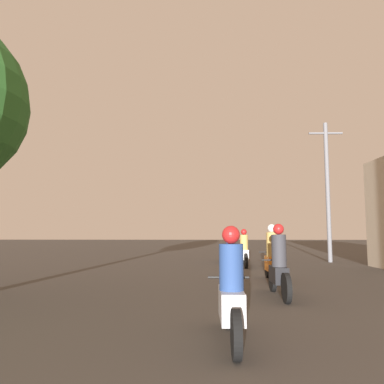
{
  "coord_description": "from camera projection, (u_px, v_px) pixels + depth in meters",
  "views": [
    {
      "loc": [
        -0.78,
        0.36,
        1.46
      ],
      "look_at": [
        -1.27,
        18.35,
        3.32
      ],
      "focal_mm": 35.0,
      "sensor_mm": 36.0,
      "label": 1
    }
  ],
  "objects": [
    {
      "name": "motorcycle_silver",
      "position": [
        231.0,
        295.0,
        4.96
      ],
      "size": [
        0.6,
        1.99,
        1.52
      ],
      "rotation": [
        0.0,
        0.0,
        -0.02
      ],
      "color": "black",
      "rests_on": "ground_plane"
    },
    {
      "name": "motorcycle_black",
      "position": [
        279.0,
        267.0,
        8.28
      ],
      "size": [
        0.6,
        2.1,
        1.61
      ],
      "rotation": [
        0.0,
        0.0,
        -0.11
      ],
      "color": "black",
      "rests_on": "ground_plane"
    },
    {
      "name": "motorcycle_orange",
      "position": [
        272.0,
        258.0,
        10.89
      ],
      "size": [
        0.6,
        2.06,
        1.65
      ],
      "rotation": [
        0.0,
        0.0,
        -0.15
      ],
      "color": "black",
      "rests_on": "ground_plane"
    },
    {
      "name": "motorcycle_white",
      "position": [
        244.0,
        251.0,
        15.17
      ],
      "size": [
        0.6,
        1.95,
        1.52
      ],
      "rotation": [
        0.0,
        0.0,
        0.13
      ],
      "color": "black",
      "rests_on": "ground_plane"
    },
    {
      "name": "motorcycle_blue",
      "position": [
        229.0,
        248.0,
        17.42
      ],
      "size": [
        0.6,
        2.07,
        1.61
      ],
      "rotation": [
        0.0,
        0.0,
        -0.07
      ],
      "color": "black",
      "rests_on": "ground_plane"
    },
    {
      "name": "utility_pole_far",
      "position": [
        328.0,
        188.0,
        17.64
      ],
      "size": [
        1.6,
        0.2,
        6.6
      ],
      "color": "slate",
      "rests_on": "ground_plane"
    }
  ]
}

